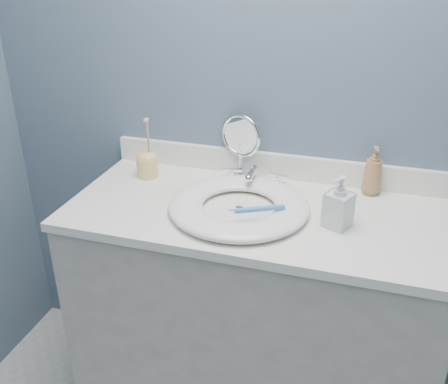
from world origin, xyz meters
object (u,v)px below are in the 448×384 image
at_px(soap_bottle_amber, 373,171).
at_px(toothbrush_holder, 147,163).
at_px(soap_bottle_clear, 339,202).
at_px(makeup_mirror, 241,143).

distance_m(soap_bottle_amber, toothbrush_holder, 0.80).
relative_size(soap_bottle_clear, toothbrush_holder, 0.73).
distance_m(soap_bottle_clear, toothbrush_holder, 0.72).
bearing_deg(toothbrush_holder, soap_bottle_clear, -13.47).
height_order(soap_bottle_amber, toothbrush_holder, toothbrush_holder).
bearing_deg(soap_bottle_clear, toothbrush_holder, -168.83).
bearing_deg(makeup_mirror, toothbrush_holder, -145.66).
bearing_deg(soap_bottle_amber, soap_bottle_clear, -116.96).
distance_m(makeup_mirror, soap_bottle_clear, 0.47).
bearing_deg(soap_bottle_clear, soap_bottle_amber, 95.63).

